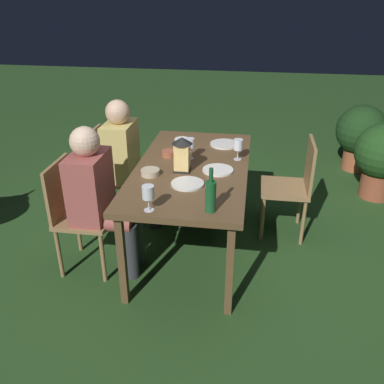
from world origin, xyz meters
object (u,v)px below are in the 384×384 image
dining_table (192,173)px  bowl_salad (150,172)px  green_bottle_on_table (211,195)px  wine_glass_b (148,194)px  wine_glass_c (190,145)px  person_in_mustard (128,157)px  bowl_bread (182,141)px  wine_glass_a (238,146)px  potted_plant_by_hedge (361,133)px  lantern_centerpiece (182,152)px  potted_plant_corner (382,156)px  chair_side_left_a (109,172)px  plate_c (218,170)px  chair_side_left_b (77,211)px  bowl_olives (169,153)px  plate_a (224,144)px  person_in_rust (100,195)px  chair_side_right_a (293,183)px  plate_b (187,184)px

dining_table → bowl_salad: bowl_salad is taller
green_bottle_on_table → wine_glass_b: green_bottle_on_table is taller
dining_table → wine_glass_c: (-0.16, -0.04, 0.18)m
person_in_mustard → bowl_bread: bearing=102.9°
bowl_salad → wine_glass_a: bearing=122.8°
person_in_mustard → potted_plant_by_hedge: 2.83m
bowl_bread → potted_plant_by_hedge: bearing=128.5°
lantern_centerpiece → bowl_salad: size_ratio=1.90×
person_in_mustard → potted_plant_corner: size_ratio=1.45×
person_in_mustard → bowl_salad: (0.58, 0.35, 0.13)m
chair_side_left_a → plate_c: size_ratio=3.73×
chair_side_left_b → bowl_olives: bearing=132.2°
chair_side_left_b → wine_glass_a: wine_glass_a is taller
wine_glass_b → wine_glass_a: bearing=151.5°
bowl_olives → potted_plant_by_hedge: bearing=132.7°
potted_plant_corner → bowl_salad: bearing=-54.9°
chair_side_left_a → plate_a: size_ratio=3.47×
green_bottle_on_table → wine_glass_c: (-0.84, -0.26, 0.01)m
lantern_centerpiece → plate_c: size_ratio=1.14×
potted_plant_by_hedge → potted_plant_corner: size_ratio=0.98×
wine_glass_c → bowl_bread: 0.35m
wine_glass_c → plate_a: (-0.36, 0.25, -0.11)m
chair_side_left_b → bowl_bread: bearing=141.8°
chair_side_left_b → potted_plant_corner: 3.04m
wine_glass_c → potted_plant_corner: size_ratio=0.21×
lantern_centerpiece → plate_a: lantern_centerpiece is taller
person_in_mustard → wine_glass_b: (1.10, 0.47, 0.23)m
wine_glass_b → plate_a: (-1.25, 0.37, -0.11)m
person_in_rust → potted_plant_by_hedge: 3.30m
chair_side_left_b → plate_a: (-0.88, 1.03, 0.27)m
plate_a → chair_side_left_b: bearing=-49.6°
dining_table → plate_c: plate_c is taller
person_in_mustard → potted_plant_by_hedge: (-1.59, 2.33, -0.19)m
chair_side_right_a → wine_glass_c: 0.97m
chair_side_left_a → wine_glass_c: 0.89m
green_bottle_on_table → plate_c: bearing=-178.9°
wine_glass_a → plate_c: wine_glass_a is taller
dining_table → bowl_bread: bowl_bread is taller
wine_glass_b → bowl_bread: 1.21m
plate_a → bowl_olives: (0.33, -0.43, 0.02)m
wine_glass_b → chair_side_left_a: bearing=-148.9°
plate_b → green_bottle_on_table: bearing=29.7°
person_in_rust → chair_side_right_a: (-0.73, 1.45, -0.15)m
person_in_mustard → plate_c: bearing=62.8°
chair_side_left_b → bowl_bread: (-0.84, 0.66, 0.29)m
person_in_rust → plate_b: person_in_rust is taller
dining_table → potted_plant_corner: bearing=124.8°
chair_side_right_a → plate_a: size_ratio=3.47×
green_bottle_on_table → wine_glass_a: green_bottle_on_table is taller
person_in_rust → lantern_centerpiece: person_in_rust is taller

